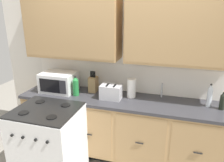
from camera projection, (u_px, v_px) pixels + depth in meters
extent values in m
cube|color=white|center=(126.00, 69.00, 3.13)|extent=(3.94, 0.05, 2.47)
cube|color=white|center=(125.00, 78.00, 3.14)|extent=(2.74, 0.01, 0.40)
cube|color=tan|center=(72.00, 23.00, 2.93)|extent=(1.32, 0.34, 0.95)
cube|color=#A58052|center=(66.00, 23.00, 2.78)|extent=(1.29, 0.01, 0.89)
cube|color=tan|center=(182.00, 25.00, 2.55)|extent=(1.32, 0.34, 0.95)
cube|color=#A58052|center=(182.00, 26.00, 2.39)|extent=(1.29, 0.01, 0.89)
cube|color=black|center=(119.00, 150.00, 3.24)|extent=(2.68, 0.48, 0.10)
cube|color=tan|center=(119.00, 126.00, 3.07)|extent=(2.74, 0.60, 0.77)
cube|color=#A88354|center=(44.00, 126.00, 3.07)|extent=(0.63, 0.01, 0.71)
cube|color=black|center=(43.00, 127.00, 3.06)|extent=(0.10, 0.01, 0.01)
cube|color=#A88354|center=(89.00, 133.00, 2.89)|extent=(0.63, 0.01, 0.71)
cube|color=black|center=(88.00, 134.00, 2.88)|extent=(0.10, 0.01, 0.01)
cube|color=#A88354|center=(140.00, 142.00, 2.71)|extent=(0.63, 0.01, 0.71)
cube|color=black|center=(139.00, 143.00, 2.69)|extent=(0.10, 0.01, 0.01)
cube|color=#A88354|center=(198.00, 152.00, 2.52)|extent=(0.63, 0.01, 0.71)
cube|color=black|center=(198.00, 153.00, 2.51)|extent=(0.10, 0.01, 0.01)
cube|color=#333338|center=(120.00, 100.00, 2.94)|extent=(2.77, 0.63, 0.04)
cube|color=#A8AAAF|center=(160.00, 103.00, 2.82)|extent=(0.56, 0.38, 0.02)
cube|color=white|center=(49.00, 144.00, 2.71)|extent=(0.76, 0.66, 0.92)
cube|color=black|center=(46.00, 110.00, 2.56)|extent=(0.74, 0.65, 0.02)
cylinder|color=black|center=(24.00, 113.00, 2.46)|extent=(0.12, 0.12, 0.01)
cylinder|color=black|center=(52.00, 117.00, 2.36)|extent=(0.12, 0.12, 0.01)
cylinder|color=black|center=(40.00, 102.00, 2.75)|extent=(0.12, 0.12, 0.01)
cylinder|color=black|center=(66.00, 105.00, 2.65)|extent=(0.12, 0.12, 0.01)
cylinder|color=black|center=(12.00, 135.00, 2.36)|extent=(0.03, 0.02, 0.03)
cylinder|color=black|center=(23.00, 137.00, 2.33)|extent=(0.03, 0.02, 0.03)
cylinder|color=black|center=(36.00, 140.00, 2.28)|extent=(0.03, 0.02, 0.03)
cylinder|color=black|center=(47.00, 142.00, 2.24)|extent=(0.03, 0.02, 0.03)
cube|color=white|center=(59.00, 82.00, 3.16)|extent=(0.48, 0.36, 0.28)
cube|color=black|center=(49.00, 86.00, 3.00)|extent=(0.31, 0.01, 0.19)
cube|color=#28282D|center=(63.00, 87.00, 2.95)|extent=(0.10, 0.01, 0.19)
cube|color=#B7B7BC|center=(111.00, 92.00, 2.90)|extent=(0.28, 0.18, 0.19)
cube|color=black|center=(107.00, 85.00, 2.89)|extent=(0.02, 0.13, 0.01)
cube|color=black|center=(115.00, 86.00, 2.86)|extent=(0.02, 0.13, 0.01)
cube|color=#9C794E|center=(93.00, 84.00, 3.15)|extent=(0.11, 0.14, 0.22)
cylinder|color=black|center=(91.00, 74.00, 3.10)|extent=(0.02, 0.02, 0.09)
cylinder|color=black|center=(92.00, 74.00, 3.10)|extent=(0.02, 0.02, 0.09)
cylinder|color=black|center=(93.00, 74.00, 3.09)|extent=(0.02, 0.02, 0.09)
cylinder|color=black|center=(95.00, 74.00, 3.08)|extent=(0.02, 0.02, 0.09)
cylinder|color=#B2B5BA|center=(162.00, 90.00, 2.95)|extent=(0.02, 0.02, 0.20)
cylinder|color=white|center=(132.00, 88.00, 2.95)|extent=(0.12, 0.12, 0.26)
cylinder|color=black|center=(222.00, 103.00, 2.60)|extent=(0.06, 0.06, 0.18)
cone|color=black|center=(224.00, 94.00, 2.56)|extent=(0.06, 0.06, 0.04)
cylinder|color=black|center=(224.00, 93.00, 2.56)|extent=(0.02, 0.02, 0.02)
cylinder|color=silver|center=(209.00, 98.00, 2.67)|extent=(0.06, 0.06, 0.24)
cone|color=silver|center=(211.00, 86.00, 2.62)|extent=(0.06, 0.06, 0.06)
cylinder|color=black|center=(211.00, 85.00, 2.61)|extent=(0.02, 0.02, 0.02)
cylinder|color=#237A38|center=(76.00, 88.00, 3.01)|extent=(0.08, 0.08, 0.22)
cone|color=#237A38|center=(75.00, 78.00, 2.96)|extent=(0.08, 0.08, 0.06)
cylinder|color=black|center=(75.00, 77.00, 2.96)|extent=(0.03, 0.03, 0.02)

